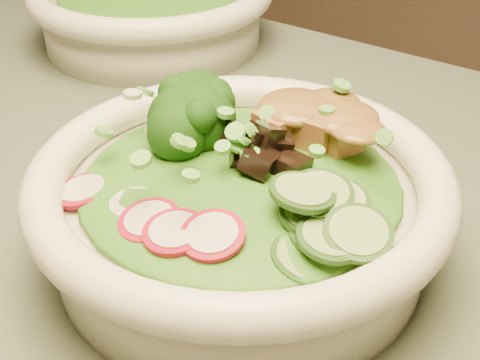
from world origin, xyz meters
The scene contains 11 objects.
dining_table centered at (0.00, 0.00, 0.64)m, with size 1.20×0.80×0.75m.
salad_bowl centered at (0.04, -0.02, 0.79)m, with size 0.29×0.29×0.08m.
side_bowl centered at (-0.28, 0.25, 0.79)m, with size 0.29×0.29×0.08m.
lettuce_bed centered at (0.04, -0.02, 0.81)m, with size 0.22×0.22×0.03m, color #1F6114.
broccoli_florets centered at (-0.02, 0.00, 0.83)m, with size 0.09×0.08×0.05m, color black, non-canonical shape.
radish_slices centered at (0.03, -0.09, 0.82)m, with size 0.12×0.04×0.02m, color maroon, non-canonical shape.
cucumber_slices centered at (0.11, -0.04, 0.83)m, with size 0.08×0.08×0.04m, color #89AB5F, non-canonical shape.
mushroom_heap centered at (0.05, 0.00, 0.83)m, with size 0.08×0.08×0.04m, color black, non-canonical shape.
tofu_cubes centered at (0.06, 0.05, 0.83)m, with size 0.10×0.07×0.04m, color #975B32, non-canonical shape.
peanut_sauce centered at (0.06, 0.05, 0.84)m, with size 0.08×0.06×0.02m, color brown.
scallion_garnish centered at (0.04, -0.02, 0.84)m, with size 0.21×0.21×0.03m, color #5DB43F, non-canonical shape.
Camera 1 is at (0.26, -0.33, 1.06)m, focal length 50.00 mm.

